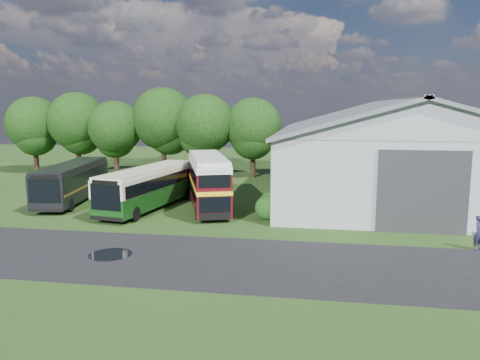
% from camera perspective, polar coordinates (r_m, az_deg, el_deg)
% --- Properties ---
extents(ground, '(120.00, 120.00, 0.00)m').
position_cam_1_polar(ground, '(27.22, -9.96, -7.20)').
color(ground, '#1C3B12').
rests_on(ground, ground).
extents(asphalt_road, '(60.00, 8.00, 0.02)m').
position_cam_1_polar(asphalt_road, '(23.62, -5.44, -9.63)').
color(asphalt_road, black).
rests_on(asphalt_road, ground).
extents(puddle, '(2.20, 2.20, 0.01)m').
position_cam_1_polar(puddle, '(25.12, -15.53, -8.78)').
color(puddle, black).
rests_on(puddle, ground).
extents(storage_shed, '(18.80, 24.80, 8.15)m').
position_cam_1_polar(storage_shed, '(41.19, 18.11, 3.85)').
color(storage_shed, gray).
rests_on(storage_shed, ground).
extents(tree_far_left, '(6.12, 6.12, 8.64)m').
position_cam_1_polar(tree_far_left, '(58.16, -23.84, 6.27)').
color(tree_far_left, black).
rests_on(tree_far_left, ground).
extents(tree_left_a, '(6.46, 6.46, 9.12)m').
position_cam_1_polar(tree_left_a, '(56.01, -19.27, 6.78)').
color(tree_left_a, black).
rests_on(tree_left_a, ground).
extents(tree_left_b, '(5.78, 5.78, 8.16)m').
position_cam_1_polar(tree_left_b, '(52.90, -14.97, 6.20)').
color(tree_left_b, black).
rests_on(tree_left_b, ground).
extents(tree_mid, '(6.80, 6.80, 9.60)m').
position_cam_1_polar(tree_mid, '(52.23, -9.38, 7.38)').
color(tree_mid, black).
rests_on(tree_mid, ground).
extents(tree_right_a, '(6.26, 6.26, 8.83)m').
position_cam_1_polar(tree_right_a, '(49.88, -4.26, 6.83)').
color(tree_right_a, black).
rests_on(tree_right_a, ground).
extents(tree_right_b, '(5.98, 5.98, 8.45)m').
position_cam_1_polar(tree_right_b, '(49.73, 1.61, 6.56)').
color(tree_right_b, black).
rests_on(tree_right_b, ground).
extents(shrub_front, '(1.70, 1.70, 1.70)m').
position_cam_1_polar(shrub_front, '(31.69, 3.36, -4.77)').
color(shrub_front, '#194714').
rests_on(shrub_front, ground).
extents(shrub_mid, '(1.60, 1.60, 1.60)m').
position_cam_1_polar(shrub_mid, '(33.62, 3.73, -3.97)').
color(shrub_mid, '#194714').
rests_on(shrub_mid, ground).
extents(bus_green_single, '(4.29, 11.25, 3.03)m').
position_cam_1_polar(bus_green_single, '(35.33, -11.01, -0.82)').
color(bus_green_single, black).
rests_on(bus_green_single, ground).
extents(bus_maroon_double, '(5.20, 9.53, 3.98)m').
position_cam_1_polar(bus_maroon_double, '(34.41, -3.90, -0.31)').
color(bus_maroon_double, black).
rests_on(bus_maroon_double, ground).
extents(bus_dark_single, '(4.25, 11.19, 3.01)m').
position_cam_1_polar(bus_dark_single, '(39.67, -19.70, -0.14)').
color(bus_dark_single, black).
rests_on(bus_dark_single, ground).
extents(visitor_a, '(0.79, 0.78, 1.84)m').
position_cam_1_polar(visitor_a, '(27.71, 27.13, -5.81)').
color(visitor_a, '#201939').
rests_on(visitor_a, ground).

